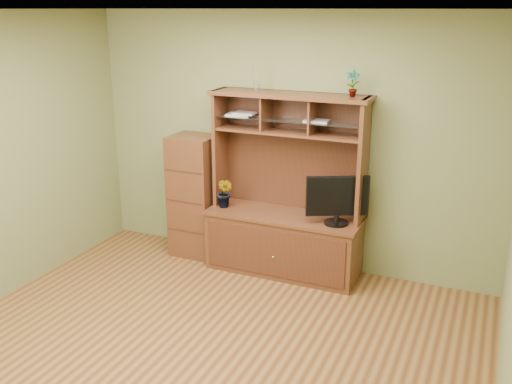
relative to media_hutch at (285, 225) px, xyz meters
The scene contains 8 objects.
room 1.92m from the media_hutch, 92.17° to the right, with size 4.54×4.04×2.74m.
media_hutch is the anchor object (origin of this frame).
monitor 0.70m from the media_hutch, ahead, with size 0.58×0.32×0.50m.
orchid_plant 0.73m from the media_hutch, behind, with size 0.18×0.14×0.33m, color #30581E.
top_plant 1.63m from the media_hutch, ahead, with size 0.13×0.09×0.25m, color #286523.
reed_diffuser 1.53m from the media_hutch, 168.02° to the left, with size 0.06×0.06×0.28m.
magazines 1.16m from the media_hutch, 163.52° to the left, with size 1.12×0.22×0.04m.
side_cabinet 1.11m from the media_hutch, behind, with size 0.49×0.45×1.38m.
Camera 1 is at (2.04, -3.55, 2.71)m, focal length 40.00 mm.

